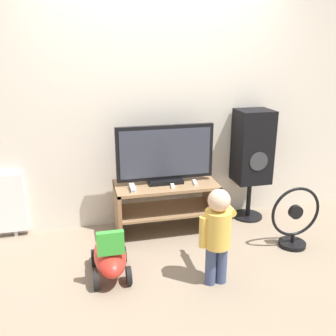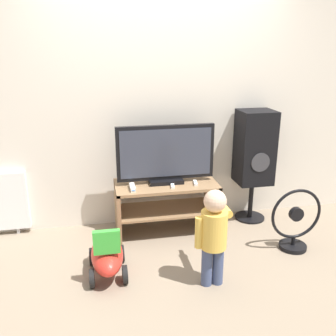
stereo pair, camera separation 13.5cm
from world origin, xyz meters
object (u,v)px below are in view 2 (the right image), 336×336
(television, at_px, (166,155))
(game_console, at_px, (132,187))
(remote_secondary, at_px, (172,186))
(floor_fan, at_px, (295,223))
(remote_primary, at_px, (195,183))
(child, at_px, (214,230))
(speaker_tower, at_px, (255,150))
(ride_on_toy, at_px, (107,254))

(television, relative_size, game_console, 5.74)
(remote_secondary, distance_m, floor_fan, 1.22)
(remote_primary, bearing_deg, floor_fan, -31.31)
(remote_secondary, height_order, floor_fan, floor_fan)
(floor_fan, bearing_deg, television, 151.37)
(remote_primary, xyz_separation_m, child, (-0.09, -0.89, -0.06))
(game_console, distance_m, speaker_tower, 1.38)
(remote_secondary, bearing_deg, ride_on_toy, -140.38)
(remote_secondary, bearing_deg, floor_fan, -24.09)
(game_console, distance_m, child, 1.02)
(child, bearing_deg, television, 101.01)
(remote_secondary, bearing_deg, game_console, -179.97)
(television, relative_size, floor_fan, 1.61)
(floor_fan, bearing_deg, remote_secondary, 155.91)
(floor_fan, bearing_deg, child, -158.00)
(remote_secondary, relative_size, ride_on_toy, 0.22)
(game_console, xyz_separation_m, child, (0.55, -0.86, -0.07))
(child, relative_size, ride_on_toy, 1.35)
(ride_on_toy, bearing_deg, floor_fan, 2.59)
(game_console, height_order, speaker_tower, speaker_tower)
(remote_primary, relative_size, ride_on_toy, 0.22)
(floor_fan, bearing_deg, ride_on_toy, -177.41)
(television, distance_m, remote_primary, 0.41)
(floor_fan, bearing_deg, remote_primary, 148.69)
(television, bearing_deg, ride_on_toy, -132.55)
(game_console, xyz_separation_m, floor_fan, (1.48, -0.48, -0.28))
(television, height_order, game_console, television)
(speaker_tower, bearing_deg, floor_fan, -78.55)
(television, xyz_separation_m, speaker_tower, (0.98, 0.09, -0.02))
(remote_secondary, xyz_separation_m, child, (0.15, -0.86, -0.06))
(television, bearing_deg, remote_secondary, -71.61)
(television, xyz_separation_m, game_console, (-0.35, -0.13, -0.27))
(game_console, relative_size, ride_on_toy, 0.28)
(game_console, xyz_separation_m, remote_secondary, (0.40, 0.00, -0.01))
(remote_primary, xyz_separation_m, ride_on_toy, (-0.92, -0.59, -0.36))
(game_console, relative_size, remote_primary, 1.28)
(speaker_tower, bearing_deg, child, -126.19)
(remote_secondary, xyz_separation_m, ride_on_toy, (-0.68, -0.56, -0.36))
(remote_primary, relative_size, speaker_tower, 0.11)
(television, height_order, child, television)
(speaker_tower, relative_size, floor_fan, 2.01)
(speaker_tower, xyz_separation_m, ride_on_toy, (-1.62, -0.78, -0.62))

